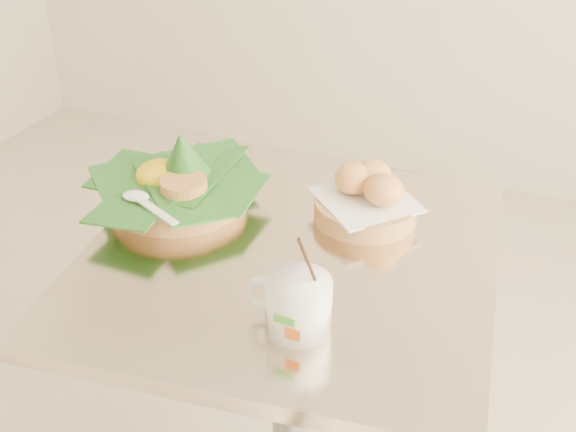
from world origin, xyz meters
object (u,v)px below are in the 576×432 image
at_px(rice_basket, 177,182).
at_px(coffee_mug, 297,303).
at_px(cafe_table, 289,349).
at_px(bread_basket, 367,198).

distance_m(rice_basket, coffee_mug, 0.44).
height_order(rice_basket, coffee_mug, coffee_mug).
xyz_separation_m(rice_basket, coffee_mug, (0.35, -0.26, 0.00)).
bearing_deg(rice_basket, cafe_table, -16.41).
height_order(cafe_table, coffee_mug, coffee_mug).
bearing_deg(rice_basket, bread_basket, 14.07).
xyz_separation_m(rice_basket, bread_basket, (0.35, 0.09, -0.00)).
bearing_deg(cafe_table, rice_basket, 163.59).
xyz_separation_m(cafe_table, coffee_mug, (0.09, -0.18, 0.27)).
bearing_deg(cafe_table, coffee_mug, -64.56).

